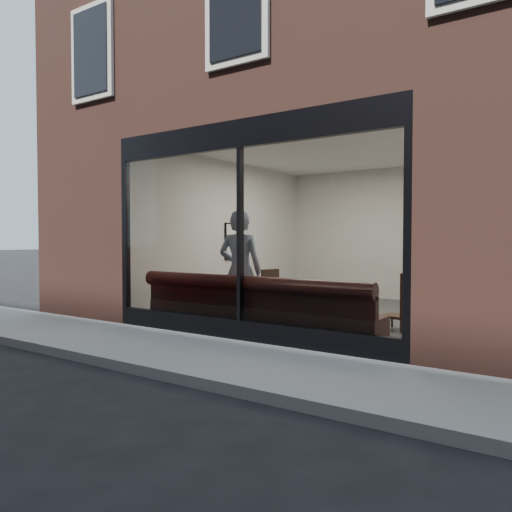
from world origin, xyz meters
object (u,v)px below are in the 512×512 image
Objects in this scene: cafe_table_left at (213,278)px; banquette at (256,321)px; person at (240,271)px; cafe_chair_right at (396,316)px; cafe_table_right at (331,288)px; cafe_chair_left at (264,308)px.

banquette is at bearing -32.71° from cafe_table_left.
person is 4.74× the size of cafe_chair_right.
cafe_table_right is 1.71× the size of cafe_chair_left.
person is 3.16× the size of cafe_table_left.
person reaches higher than cafe_chair_left.
cafe_table_left reaches higher than banquette.
banquette is 2.06× the size of person.
banquette is 6.30× the size of cafe_table_right.
banquette is 10.79× the size of cafe_chair_left.
banquette is 2.30m from cafe_chair_right.
person is at bearing 44.76° from cafe_chair_right.
cafe_chair_left is at bearing 2.46° from cafe_table_left.
cafe_chair_right is at bearing -161.30° from person.
cafe_table_right is at bearing 69.38° from cafe_chair_right.
person is 5.24× the size of cafe_chair_left.
cafe_chair_left is (1.12, 0.05, -0.50)m from cafe_table_left.
banquette is at bearing 140.51° from person.
cafe_table_right is 1.55× the size of cafe_chair_right.
cafe_chair_right is at bearing 44.54° from banquette.
cafe_chair_right is (2.08, 1.41, -0.73)m from person.
cafe_table_right is 1.34m from cafe_chair_right.
cafe_chair_right is at bearing 8.03° from cafe_table_left.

